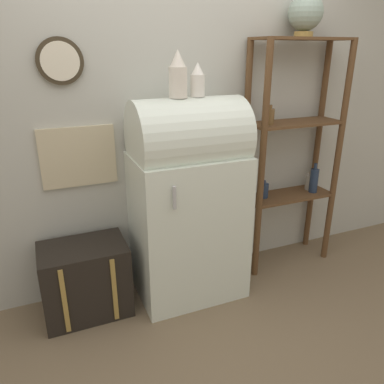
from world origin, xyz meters
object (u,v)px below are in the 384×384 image
Objects in this scene: vase_left at (178,76)px; vase_center at (198,81)px; refrigerator at (188,200)px; globe at (306,14)px; suitcase_trunk at (86,279)px.

vase_center is (0.14, 0.01, -0.04)m from vase_left.
refrigerator is 0.82m from vase_center.
vase_left is (-1.05, -0.15, -0.40)m from globe.
globe reaches higher than suitcase_trunk.
globe is at bearing 3.44° from suitcase_trunk.
suitcase_trunk is (-0.76, 0.04, -0.49)m from refrigerator.
refrigerator is at bearing 4.14° from vase_left.
vase_center is (0.83, -0.04, 1.31)m from suitcase_trunk.
refrigerator is at bearing -2.82° from suitcase_trunk.
refrigerator is 0.91m from suitcase_trunk.
vase_left reaches higher than suitcase_trunk.
vase_center is at bearing 2.18° from vase_left.
globe is at bearing 7.99° from vase_left.
vase_center is at bearing -171.15° from globe.
globe is 1.13m from vase_left.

